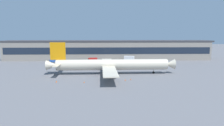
% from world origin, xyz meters
% --- Properties ---
extents(ground_plane, '(600.00, 600.00, 0.00)m').
position_xyz_m(ground_plane, '(0.00, 0.00, 0.00)').
color(ground_plane, slate).
extents(terminal_building, '(160.30, 17.79, 15.00)m').
position_xyz_m(terminal_building, '(0.00, 60.21, 7.52)').
color(terminal_building, gray).
rests_on(terminal_building, ground_plane).
extents(airliner, '(64.11, 55.15, 15.91)m').
position_xyz_m(airliner, '(0.08, 1.30, 4.71)').
color(airliner, beige).
rests_on(airliner, ground_plane).
extents(stair_truck, '(6.46, 4.45, 3.55)m').
position_xyz_m(stair_truck, '(-11.13, 41.47, 1.98)').
color(stair_truck, red).
rests_on(stair_truck, ground_plane).
extents(belt_loader, '(6.65, 4.52, 1.95)m').
position_xyz_m(belt_loader, '(-38.62, 45.08, 1.15)').
color(belt_loader, '#2651A5').
rests_on(belt_loader, ground_plane).
extents(catering_truck, '(7.65, 5.12, 4.15)m').
position_xyz_m(catering_truck, '(15.15, 46.09, 2.29)').
color(catering_truck, white).
rests_on(catering_truck, ground_plane).
extents(pushback_tractor, '(5.29, 3.69, 1.75)m').
position_xyz_m(pushback_tractor, '(-23.10, 42.91, 1.05)').
color(pushback_tractor, yellow).
rests_on(pushback_tractor, ground_plane).
extents(traffic_cone_0, '(0.50, 0.50, 0.63)m').
position_xyz_m(traffic_cone_0, '(5.99, -13.55, 0.31)').
color(traffic_cone_0, '#F2590C').
rests_on(traffic_cone_0, ground_plane).
extents(traffic_cone_1, '(0.48, 0.48, 0.60)m').
position_xyz_m(traffic_cone_1, '(-11.38, -16.63, 0.30)').
color(traffic_cone_1, '#F2590C').
rests_on(traffic_cone_1, ground_plane).
extents(traffic_cone_2, '(0.45, 0.45, 0.57)m').
position_xyz_m(traffic_cone_2, '(8.51, -12.29, 0.28)').
color(traffic_cone_2, '#F2590C').
rests_on(traffic_cone_2, ground_plane).
extents(traffic_cone_3, '(0.54, 0.54, 0.68)m').
position_xyz_m(traffic_cone_3, '(-22.98, -15.47, 0.34)').
color(traffic_cone_3, '#F2590C').
rests_on(traffic_cone_3, ground_plane).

